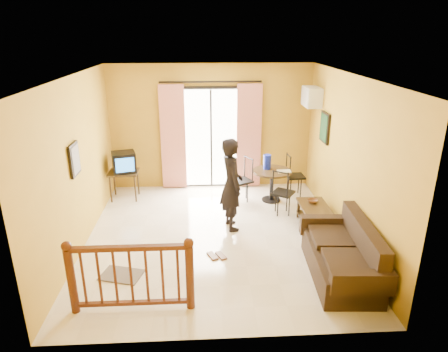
{
  "coord_description": "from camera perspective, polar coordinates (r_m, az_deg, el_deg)",
  "views": [
    {
      "loc": [
        -0.21,
        -6.3,
        3.47
      ],
      "look_at": [
        0.16,
        0.2,
        1.08
      ],
      "focal_mm": 32.0,
      "sensor_mm": 36.0,
      "label": 1
    }
  ],
  "objects": [
    {
      "name": "coffee_table",
      "position": [
        7.61,
        12.82,
        -5.21
      ],
      "size": [
        0.51,
        0.91,
        0.41
      ],
      "color": "black",
      "rests_on": "ground"
    },
    {
      "name": "ground",
      "position": [
        7.19,
        -1.21,
        -8.65
      ],
      "size": [
        5.0,
        5.0,
        0.0
      ],
      "primitive_type": "plane",
      "color": "beige",
      "rests_on": "ground"
    },
    {
      "name": "television",
      "position": [
        8.71,
        -14.1,
        1.95
      ],
      "size": [
        0.57,
        0.53,
        0.42
      ],
      "rotation": [
        0.0,
        0.0,
        0.27
      ],
      "color": "black",
      "rests_on": "tv_table"
    },
    {
      "name": "air_conditioner",
      "position": [
        8.66,
        12.41,
        10.98
      ],
      "size": [
        0.31,
        0.6,
        0.4
      ],
      "color": "white",
      "rests_on": "room_shell"
    },
    {
      "name": "dining_table",
      "position": [
        8.5,
        6.87,
        -0.12
      ],
      "size": [
        0.82,
        0.82,
        0.69
      ],
      "color": "black",
      "rests_on": "ground"
    },
    {
      "name": "serving_tray",
      "position": [
        8.39,
        8.57,
        0.67
      ],
      "size": [
        0.28,
        0.18,
        0.02
      ],
      "primitive_type": "cube",
      "rotation": [
        0.0,
        0.0,
        -0.0
      ],
      "color": "#EBE6C8",
      "rests_on": "dining_table"
    },
    {
      "name": "picture_left",
      "position": [
        6.7,
        -20.57,
        2.23
      ],
      "size": [
        0.05,
        0.42,
        0.52
      ],
      "color": "black",
      "rests_on": "room_shell"
    },
    {
      "name": "bowl",
      "position": [
        7.7,
        12.55,
        -3.52
      ],
      "size": [
        0.25,
        0.25,
        0.06
      ],
      "primitive_type": "imported",
      "rotation": [
        0.0,
        0.0,
        -0.4
      ],
      "color": "brown",
      "rests_on": "coffee_table"
    },
    {
      "name": "tv_table",
      "position": [
        8.81,
        -14.13,
        0.16
      ],
      "size": [
        0.62,
        0.52,
        0.62
      ],
      "color": "black",
      "rests_on": "ground"
    },
    {
      "name": "doormat",
      "position": [
        6.35,
        -14.42,
        -13.52
      ],
      "size": [
        0.69,
        0.55,
        0.02
      ],
      "primitive_type": "cube",
      "rotation": [
        0.0,
        0.0,
        -0.28
      ],
      "color": "#5A5048",
      "rests_on": "ground"
    },
    {
      "name": "standing_person",
      "position": [
        7.16,
        1.08,
        -1.22
      ],
      "size": [
        0.53,
        0.69,
        1.71
      ],
      "primitive_type": "imported",
      "rotation": [
        0.0,
        0.0,
        1.78
      ],
      "color": "black",
      "rests_on": "ground"
    },
    {
      "name": "water_jug",
      "position": [
        8.48,
        6.19,
        2.03
      ],
      "size": [
        0.17,
        0.17,
        0.31
      ],
      "primitive_type": "cylinder",
      "color": "#1221AF",
      "rests_on": "dining_table"
    },
    {
      "name": "botanical_print",
      "position": [
        8.18,
        14.17,
        6.74
      ],
      "size": [
        0.05,
        0.5,
        0.6
      ],
      "color": "black",
      "rests_on": "room_shell"
    },
    {
      "name": "sandals",
      "position": [
        6.61,
        -1.04,
        -11.32
      ],
      "size": [
        0.33,
        0.27,
        0.03
      ],
      "color": "brown",
      "rests_on": "ground"
    },
    {
      "name": "balcony_door",
      "position": [
        9.02,
        -1.84,
        5.53
      ],
      "size": [
        2.25,
        0.14,
        2.46
      ],
      "color": "black",
      "rests_on": "ground"
    },
    {
      "name": "stair_balustrade",
      "position": [
        5.35,
        -13.2,
        -13.29
      ],
      "size": [
        1.63,
        0.13,
        1.04
      ],
      "color": "#471E0F",
      "rests_on": "ground"
    },
    {
      "name": "sofa",
      "position": [
        6.26,
        16.81,
        -10.98
      ],
      "size": [
        0.92,
        1.83,
        0.85
      ],
      "rotation": [
        0.0,
        0.0,
        -0.06
      ],
      "color": "black",
      "rests_on": "ground"
    },
    {
      "name": "room_shell",
      "position": [
        6.54,
        -1.32,
        4.53
      ],
      "size": [
        5.0,
        5.0,
        5.0
      ],
      "color": "white",
      "rests_on": "ground"
    },
    {
      "name": "dining_chairs",
      "position": [
        8.58,
        6.93,
        -3.8
      ],
      "size": [
        1.68,
        1.41,
        0.95
      ],
      "color": "black",
      "rests_on": "ground"
    }
  ]
}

